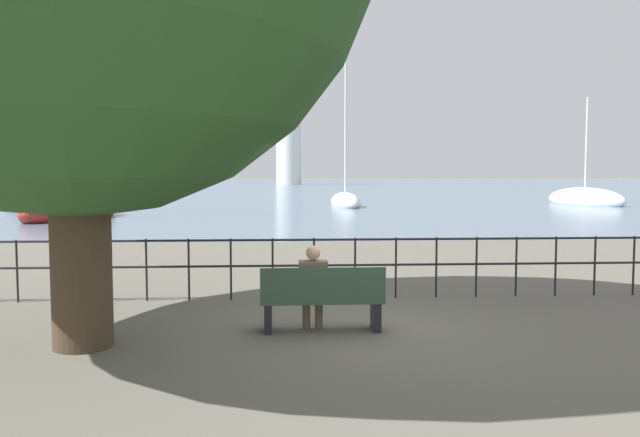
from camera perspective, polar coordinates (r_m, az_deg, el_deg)
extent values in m
plane|color=#605B51|center=(8.67, 0.20, -10.21)|extent=(1000.00, 1000.00, 0.00)
cube|color=slate|center=(169.57, -3.30, 3.36)|extent=(600.00, 300.00, 0.01)
cylinder|color=#423323|center=(8.19, -21.03, -1.65)|extent=(0.72, 0.72, 2.73)
cube|color=#334C38|center=(8.58, 0.20, -7.45)|extent=(1.68, 0.45, 0.05)
cube|color=#334C38|center=(8.33, 0.30, -6.05)|extent=(1.68, 0.04, 0.45)
cube|color=black|center=(8.61, -4.76, -8.95)|extent=(0.10, 0.41, 0.40)
cube|color=black|center=(8.71, 5.11, -8.82)|extent=(0.10, 0.41, 0.40)
cylinder|color=brown|center=(8.76, -1.26, -8.55)|extent=(0.11, 0.11, 0.45)
cylinder|color=brown|center=(8.77, -0.10, -8.53)|extent=(0.11, 0.11, 0.45)
cube|color=brown|center=(8.62, -0.66, -6.89)|extent=(0.33, 0.26, 0.14)
cube|color=brown|center=(8.50, -0.63, -5.61)|extent=(0.39, 0.24, 0.52)
sphere|color=tan|center=(8.45, -0.63, -3.15)|extent=(0.20, 0.20, 0.20)
cylinder|color=black|center=(11.58, -25.96, -4.35)|extent=(0.04, 0.04, 1.05)
cylinder|color=black|center=(11.32, -22.64, -4.44)|extent=(0.04, 0.04, 1.05)
cylinder|color=black|center=(11.11, -19.17, -4.50)|extent=(0.04, 0.04, 1.05)
cylinder|color=black|center=(10.94, -15.59, -4.56)|extent=(0.04, 0.04, 1.05)
cylinder|color=black|center=(10.82, -11.90, -4.60)|extent=(0.04, 0.04, 1.05)
cylinder|color=black|center=(10.73, -8.15, -4.61)|extent=(0.04, 0.04, 1.05)
cylinder|color=black|center=(10.70, -4.35, -4.61)|extent=(0.04, 0.04, 1.05)
cylinder|color=black|center=(10.71, -0.55, -4.59)|extent=(0.04, 0.04, 1.05)
cylinder|color=black|center=(10.77, 3.23, -4.55)|extent=(0.04, 0.04, 1.05)
cylinder|color=black|center=(10.88, 6.95, -4.49)|extent=(0.04, 0.04, 1.05)
cylinder|color=black|center=(11.03, 10.58, -4.41)|extent=(0.04, 0.04, 1.05)
cylinder|color=black|center=(11.22, 14.10, -4.32)|extent=(0.04, 0.04, 1.05)
cylinder|color=black|center=(11.45, 17.50, -4.22)|extent=(0.04, 0.04, 1.05)
cylinder|color=black|center=(11.72, 20.74, -4.10)|extent=(0.04, 0.04, 1.05)
cylinder|color=black|center=(12.03, 23.82, -3.98)|extent=(0.04, 0.04, 1.05)
cylinder|color=black|center=(12.37, 26.75, -3.86)|extent=(0.04, 0.04, 1.05)
cylinder|color=black|center=(10.65, -0.55, -1.96)|extent=(14.17, 0.04, 0.04)
cylinder|color=black|center=(10.70, -0.55, -4.31)|extent=(14.17, 0.04, 0.04)
ellipsoid|color=white|center=(41.39, 2.33, 1.50)|extent=(2.14, 6.27, 1.34)
cylinder|color=silver|center=(41.46, 2.35, 8.38)|extent=(0.14, 0.14, 9.15)
ellipsoid|color=navy|center=(46.88, -23.26, 1.54)|extent=(5.12, 8.01, 1.64)
cylinder|color=silver|center=(46.93, -23.41, 7.07)|extent=(0.14, 0.14, 8.07)
ellipsoid|color=silver|center=(47.31, 23.05, 1.59)|extent=(3.67, 7.49, 1.74)
cylinder|color=silver|center=(47.32, 23.18, 6.20)|extent=(0.14, 0.14, 6.56)
ellipsoid|color=maroon|center=(32.05, -21.79, 0.61)|extent=(4.18, 7.47, 1.79)
cylinder|color=silver|center=(32.28, -22.08, 11.41)|extent=(0.14, 0.14, 11.04)
cylinder|color=white|center=(127.77, -2.88, 6.95)|extent=(5.08, 5.08, 17.06)
cylinder|color=#2D2D33|center=(128.60, -2.90, 11.22)|extent=(3.55, 3.55, 2.08)
cone|color=#4C1E19|center=(128.85, -2.90, 12.04)|extent=(4.06, 4.06, 1.66)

